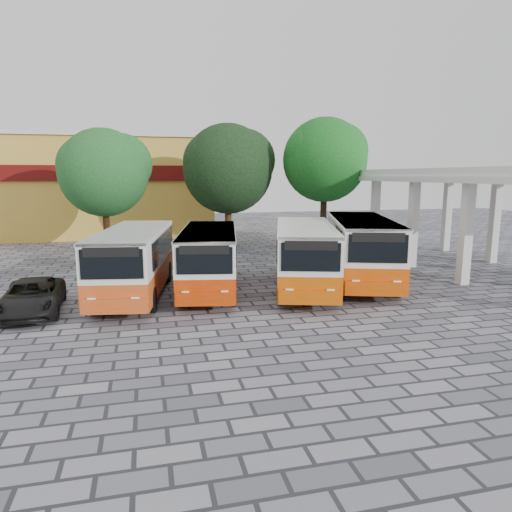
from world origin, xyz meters
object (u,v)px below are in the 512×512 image
object	(u,v)px
bus_centre_right	(305,252)
parked_car	(32,297)
bus_far_left	(134,258)
bus_centre_left	(209,255)
bus_far_right	(361,246)

from	to	relation	value
bus_centre_right	parked_car	size ratio (longest dim) A/B	1.91
bus_far_left	bus_centre_left	world-z (taller)	bus_far_left
bus_centre_left	bus_far_right	distance (m)	7.25
bus_far_left	parked_car	size ratio (longest dim) A/B	1.84
bus_far_left	parked_car	world-z (taller)	bus_far_left
bus_centre_left	parked_car	world-z (taller)	bus_centre_left
bus_centre_left	bus_far_right	bearing A→B (deg)	9.74
bus_far_left	bus_far_right	bearing A→B (deg)	9.89
bus_far_left	bus_centre_left	size ratio (longest dim) A/B	1.03
bus_far_right	parked_car	distance (m)	14.27
bus_far_left	bus_far_right	size ratio (longest dim) A/B	0.91
bus_far_right	parked_car	bearing A→B (deg)	-154.66
bus_centre_right	parked_car	world-z (taller)	bus_centre_right
bus_centre_left	bus_centre_right	xyz separation A→B (m)	(4.18, -0.71, 0.09)
bus_centre_right	bus_far_left	bearing A→B (deg)	-167.71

